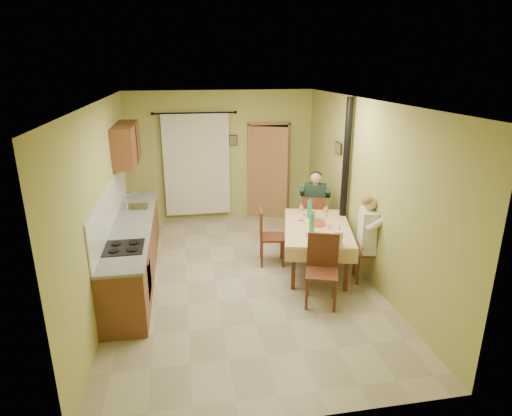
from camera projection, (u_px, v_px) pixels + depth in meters
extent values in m
cube|color=tan|center=(242.00, 278.00, 6.95)|extent=(4.00, 6.00, 0.01)
cube|color=tan|center=(222.00, 156.00, 9.31)|extent=(4.00, 0.04, 2.80)
cube|color=tan|center=(289.00, 293.00, 3.71)|extent=(4.00, 0.04, 2.80)
cube|color=tan|center=(104.00, 202.00, 6.18)|extent=(0.04, 6.00, 2.80)
cube|color=tan|center=(365.00, 189.00, 6.84)|extent=(0.04, 6.00, 2.80)
cube|color=white|center=(240.00, 101.00, 6.07)|extent=(4.00, 6.00, 0.04)
cube|color=brown|center=(134.00, 250.00, 6.91)|extent=(0.60, 3.60, 0.88)
cube|color=gray|center=(132.00, 224.00, 6.76)|extent=(0.64, 3.64, 0.04)
cube|color=white|center=(111.00, 205.00, 6.61)|extent=(0.02, 3.60, 0.66)
cube|color=silver|center=(136.00, 207.00, 7.50)|extent=(0.42, 0.42, 0.03)
cube|color=black|center=(124.00, 247.00, 5.82)|extent=(0.52, 0.56, 0.02)
cube|color=black|center=(149.00, 277.00, 6.02)|extent=(0.01, 0.55, 0.55)
cube|color=brown|center=(126.00, 144.00, 7.62)|extent=(0.35, 1.40, 0.70)
cylinder|color=black|center=(195.00, 113.00, 8.81)|extent=(1.70, 0.04, 0.04)
cube|color=silver|center=(197.00, 165.00, 9.18)|extent=(1.40, 0.06, 2.20)
cube|color=black|center=(269.00, 171.00, 9.59)|extent=(0.84, 0.03, 2.06)
cube|color=#A37044|center=(249.00, 172.00, 9.50)|extent=(0.06, 0.06, 2.12)
cube|color=#A37044|center=(288.00, 170.00, 9.65)|extent=(0.06, 0.06, 2.12)
cube|color=#A37044|center=(269.00, 123.00, 9.24)|extent=(0.96, 0.06, 0.06)
cube|color=#A37044|center=(269.00, 173.00, 9.43)|extent=(0.78, 0.34, 2.04)
cube|color=#DDB579|center=(318.00, 227.00, 7.06)|extent=(1.45, 1.97, 0.04)
cube|color=#DDB579|center=(321.00, 256.00, 6.26)|extent=(1.03, 0.27, 0.22)
cube|color=#DDB579|center=(314.00, 216.00, 7.93)|extent=(1.03, 0.27, 0.22)
cube|color=#DDB579|center=(285.00, 233.00, 7.13)|extent=(0.44, 1.72, 0.22)
cube|color=#DDB579|center=(349.00, 234.00, 7.06)|extent=(0.44, 1.72, 0.22)
cylinder|color=white|center=(313.00, 212.00, 7.68)|extent=(0.25, 0.25, 0.02)
ellipsoid|color=#CC7233|center=(313.00, 211.00, 7.68)|extent=(0.12, 0.12, 0.05)
cylinder|color=white|center=(322.00, 239.00, 6.52)|extent=(0.25, 0.25, 0.02)
ellipsoid|color=#CC7233|center=(323.00, 237.00, 6.51)|extent=(0.12, 0.12, 0.05)
cylinder|color=white|center=(338.00, 234.00, 6.71)|extent=(0.25, 0.25, 0.02)
ellipsoid|color=#CC7233|center=(338.00, 233.00, 6.70)|extent=(0.12, 0.12, 0.05)
cylinder|color=white|center=(301.00, 221.00, 7.26)|extent=(0.25, 0.25, 0.02)
ellipsoid|color=#CC7233|center=(301.00, 220.00, 7.25)|extent=(0.12, 0.12, 0.05)
cylinder|color=#FF6D45|center=(317.00, 223.00, 7.09)|extent=(0.26, 0.26, 0.08)
cylinder|color=white|center=(320.00, 238.00, 6.53)|extent=(0.28, 0.28, 0.02)
cube|color=tan|center=(323.00, 237.00, 6.53)|extent=(0.07, 0.07, 0.03)
cube|color=tan|center=(324.00, 236.00, 6.56)|extent=(0.07, 0.07, 0.03)
cube|color=tan|center=(319.00, 236.00, 6.58)|extent=(0.07, 0.07, 0.03)
cylinder|color=silver|center=(329.00, 227.00, 6.90)|extent=(0.07, 0.07, 0.10)
cylinder|color=silver|center=(325.00, 216.00, 7.37)|extent=(0.07, 0.07, 0.10)
cylinder|color=white|center=(339.00, 238.00, 6.24)|extent=(0.11, 0.11, 0.22)
cylinder|color=silver|center=(339.00, 236.00, 6.23)|extent=(0.02, 0.02, 0.30)
cube|color=#542817|center=(314.00, 220.00, 8.15)|extent=(0.54, 0.54, 0.04)
cube|color=#542817|center=(314.00, 210.00, 7.89)|extent=(0.40, 0.19, 0.48)
cube|color=#542817|center=(322.00, 274.00, 6.05)|extent=(0.57, 0.57, 0.04)
cube|color=#542817|center=(323.00, 250.00, 6.16)|extent=(0.44, 0.18, 0.51)
cube|color=#542817|center=(367.00, 252.00, 6.74)|extent=(0.45, 0.45, 0.04)
cube|color=#542817|center=(379.00, 239.00, 6.66)|extent=(0.12, 0.37, 0.43)
cube|color=#542817|center=(272.00, 237.00, 7.34)|extent=(0.48, 0.48, 0.04)
cube|color=#542817|center=(261.00, 223.00, 7.25)|extent=(0.10, 0.43, 0.48)
cube|color=#192D23|center=(314.00, 218.00, 8.03)|extent=(0.48, 0.51, 0.16)
cube|color=#192D23|center=(315.00, 198.00, 8.04)|extent=(0.45, 0.35, 0.54)
sphere|color=tan|center=(316.00, 178.00, 7.91)|extent=(0.21, 0.21, 0.21)
ellipsoid|color=black|center=(316.00, 175.00, 7.94)|extent=(0.21, 0.21, 0.16)
cube|color=silver|center=(374.00, 248.00, 6.71)|extent=(0.47, 0.44, 0.16)
cube|color=silver|center=(368.00, 227.00, 6.61)|extent=(0.30, 0.44, 0.54)
sphere|color=tan|center=(370.00, 203.00, 6.48)|extent=(0.21, 0.21, 0.21)
ellipsoid|color=olive|center=(368.00, 200.00, 6.47)|extent=(0.21, 0.21, 0.16)
cylinder|color=black|center=(345.00, 180.00, 7.38)|extent=(0.12, 0.12, 2.80)
cylinder|color=black|center=(340.00, 247.00, 7.78)|extent=(0.24, 0.24, 0.30)
cube|color=black|center=(233.00, 140.00, 9.21)|extent=(0.19, 0.03, 0.23)
cube|color=brown|center=(338.00, 148.00, 7.81)|extent=(0.03, 0.31, 0.21)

